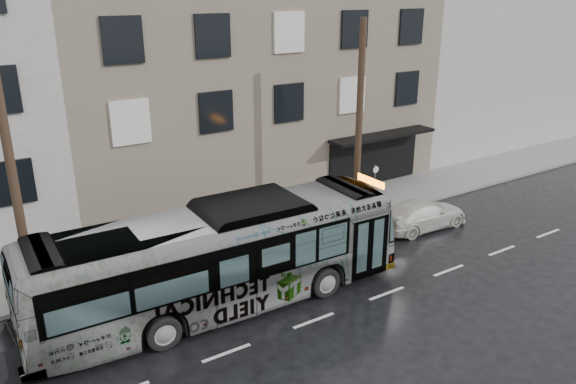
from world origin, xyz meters
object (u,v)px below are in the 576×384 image
utility_pole_rear (13,179)px  dark_sedan (16,354)px  sign_post (374,190)px  bus (219,259)px  white_sedan (422,214)px  utility_pole_front (359,124)px

utility_pole_rear → dark_sedan: utility_pole_rear is taller
sign_post → bus: bus is taller
white_sedan → utility_pole_rear: bearing=84.1°
sign_post → bus: 10.29m
bus → sign_post: bearing=-69.5°
white_sedan → bus: bearing=97.8°
utility_pole_rear → white_sedan: size_ratio=2.00×
sign_post → dark_sedan: 16.52m
utility_pole_front → sign_post: (1.10, 0.00, -3.30)m
utility_pole_rear → dark_sedan: bearing=-106.3°
white_sedan → dark_sedan: 17.11m
utility_pole_front → dark_sedan: bearing=-166.8°
utility_pole_front → white_sedan: (2.03, -2.23, -4.00)m
bus → dark_sedan: (-6.40, -0.20, -1.11)m
white_sedan → sign_post: bearing=24.6°
utility_pole_front → sign_post: 3.48m
utility_pole_rear → bus: 6.93m
utility_pole_front → dark_sedan: size_ratio=2.16×
bus → dark_sedan: bearing=93.5°
utility_pole_rear → bus: utility_pole_rear is taller
utility_pole_front → utility_pole_rear: (-14.00, 0.00, 0.00)m
bus → dark_sedan: bus is taller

